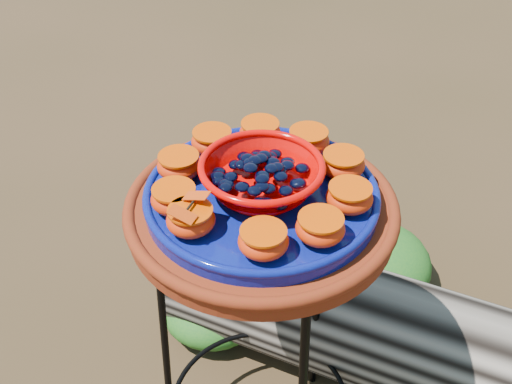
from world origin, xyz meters
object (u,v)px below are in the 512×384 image
Objects in this scene: cobalt_plate at (261,197)px; driftwood_log at (488,368)px; red_bowl at (262,178)px; plant_stand at (260,347)px; terracotta_saucer at (261,211)px.

cobalt_plate is 0.24× the size of driftwood_log.
cobalt_plate is 2.00× the size of red_bowl.
plant_stand reaches higher than driftwood_log.
red_bowl is at bearing 0.00° from cobalt_plate.
terracotta_saucer is 2.33× the size of red_bowl.
terracotta_saucer is 0.28× the size of driftwood_log.
terracotta_saucer is 1.17× the size of cobalt_plate.
red_bowl is at bearing -130.99° from driftwood_log.
plant_stand is at bearing 0.00° from red_bowl.
cobalt_plate is 0.04m from red_bowl.
red_bowl is 0.85m from driftwood_log.
driftwood_log is at bearing 49.01° from terracotta_saucer.
driftwood_log is (0.36, 0.42, -0.60)m from cobalt_plate.
driftwood_log is at bearing 49.01° from red_bowl.
terracotta_saucer is at bearing 0.00° from cobalt_plate.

